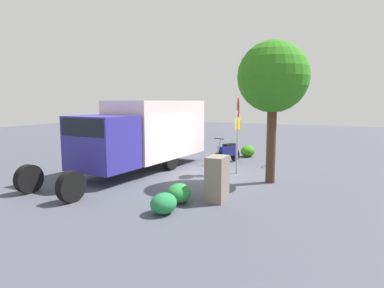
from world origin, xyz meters
TOP-DOWN VIEW (x-y plane):
  - ground_plane at (0.00, 0.00)m, footprint 60.00×60.00m
  - box_truck_near at (0.44, -2.94)m, footprint 8.46×2.75m
  - motorcycle at (-2.58, -0.34)m, footprint 1.74×0.81m
  - stop_sign at (-0.52, 0.78)m, footprint 0.71×0.33m
  - street_tree at (0.36, 2.29)m, footprint 2.43×2.43m
  - utility_cabinet at (3.18, 1.37)m, footprint 0.80×0.54m
  - bike_rack_hoop at (-2.48, 1.60)m, footprint 0.85×0.06m
  - shrub_near_sign at (4.82, 0.55)m, footprint 0.79×0.64m
  - shrub_mid_verge at (3.84, 0.48)m, footprint 0.81×0.66m
  - shrub_by_tree at (-4.63, 0.04)m, footprint 0.85×0.70m

SIDE VIEW (x-z plane):
  - ground_plane at x=0.00m, z-range 0.00..0.00m
  - bike_rack_hoop at x=-2.48m, z-range -0.43..0.43m
  - shrub_near_sign at x=4.82m, z-range 0.00..0.54m
  - shrub_mid_verge at x=3.84m, z-range 0.00..0.55m
  - shrub_by_tree at x=-4.63m, z-range 0.00..0.58m
  - motorcycle at x=-2.58m, z-range -0.08..1.12m
  - utility_cabinet at x=3.18m, z-range 0.00..1.30m
  - box_truck_near at x=0.44m, z-range 0.16..3.04m
  - stop_sign at x=-0.52m, z-range 0.50..3.49m
  - street_tree at x=0.36m, z-range 1.18..6.08m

